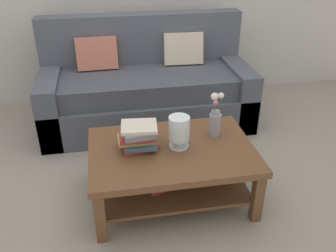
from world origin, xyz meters
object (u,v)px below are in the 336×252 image
Objects in this scene: couch at (146,88)px; coffee_table at (171,162)px; glass_hurricane_vase at (179,130)px; flower_pitcher at (215,119)px; book_stack_main at (139,136)px.

couch is 1.28m from coffee_table.
flower_pitcher is at bearing 20.86° from glass_hurricane_vase.
couch is at bearing 93.48° from glass_hurricane_vase.
glass_hurricane_vase is at bearing -86.52° from couch.
coffee_table is 4.96× the size of glass_hurricane_vase.
flower_pitcher is (0.30, 0.11, -0.00)m from glass_hurricane_vase.
glass_hurricane_vase is at bearing 15.83° from coffee_table.
couch reaches higher than book_stack_main.
couch reaches higher than glass_hurricane_vase.
couch is 1.26m from book_stack_main.
glass_hurricane_vase reaches higher than coffee_table.
book_stack_main is at bearing -99.53° from couch.
glass_hurricane_vase is (0.28, -0.03, 0.04)m from book_stack_main.
flower_pitcher reaches higher than glass_hurricane_vase.
flower_pitcher is at bearing -71.93° from couch.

